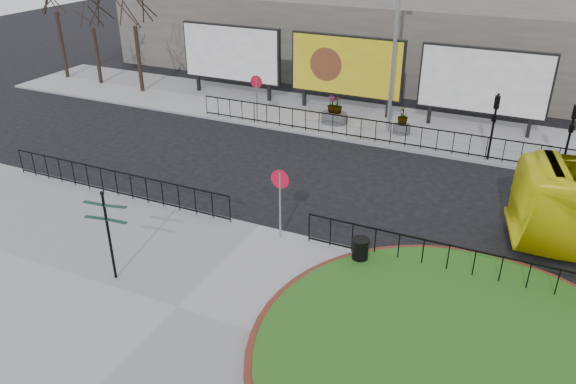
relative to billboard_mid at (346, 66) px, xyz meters
The scene contains 25 objects.
ground 13.31m from the billboard_mid, 83.40° to the right, with size 90.00×90.00×0.00m, color black.
pavement_near 18.21m from the billboard_mid, 85.23° to the right, with size 30.00×10.00×0.12m, color gray.
pavement_far 3.10m from the billboard_mid, 32.94° to the right, with size 44.00×6.00×0.12m, color gray.
brick_edge 19.36m from the billboard_mid, 62.06° to the right, with size 10.40×10.40×0.18m, color brown.
grass_lawn 19.36m from the billboard_mid, 62.06° to the right, with size 10.00×10.00×0.22m, color #1D4412.
railing_near_left 14.15m from the billboard_mid, 108.73° to the right, with size 10.00×0.10×1.10m, color black, non-canonical shape.
railing_near_right 15.62m from the billboard_mid, 58.92° to the right, with size 9.00×0.10×1.10m, color black, non-canonical shape.
railing_far 4.84m from the billboard_mid, 55.75° to the right, with size 18.00×0.10×1.10m, color black, non-canonical shape.
speed_sign_far 5.04m from the billboard_mid, 134.46° to the right, with size 0.64×0.07×2.47m.
speed_sign_near 13.62m from the billboard_mid, 79.41° to the right, with size 0.64×0.07×2.47m.
billboard_left 7.00m from the billboard_mid, behind, with size 6.20×0.31×4.10m.
billboard_mid is the anchor object (origin of this frame).
billboard_right 7.00m from the billboard_mid, ahead, with size 6.20×0.31×4.10m.
lamp_post 4.23m from the billboard_mid, 33.25° to the right, with size 0.74×0.18×9.23m.
signal_pole_a 8.80m from the billboard_mid, 24.42° to the right, with size 0.22×0.26×3.00m.
signal_pole_b 11.60m from the billboard_mid, 18.28° to the right, with size 0.22×0.26×3.00m.
tree_left 12.63m from the billboard_mid, behind, with size 2.00×2.00×7.00m, color #2D2119, non-canonical shape.
tree_mid 16.05m from the billboard_mid, behind, with size 2.00×2.00×6.20m, color #2D2119, non-canonical shape.
tree_far 19.07m from the billboard_mid, behind, with size 2.00×2.00×7.50m, color #2D2119, non-canonical shape.
building_backdrop 9.15m from the billboard_mid, 80.57° to the left, with size 40.00×10.00×5.00m, color #67645A.
fingerpost_sign 17.61m from the billboard_mid, 93.21° to the right, with size 1.36×0.41×2.90m.
litter_bin 14.98m from the billboard_mid, 68.49° to the right, with size 0.54×0.54×0.90m.
planter_a 2.83m from the billboard_mid, 90.00° to the right, with size 1.04×1.04×1.40m.
planter_b 2.84m from the billboard_mid, 81.35° to the right, with size 1.03×1.03×1.42m.
planter_c 4.62m from the billboard_mid, 28.05° to the right, with size 0.84×0.84×1.37m.
Camera 1 is at (8.05, -15.05, 10.02)m, focal length 35.00 mm.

